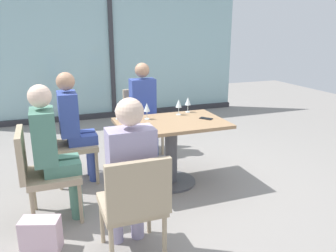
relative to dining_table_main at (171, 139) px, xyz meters
name	(u,v)px	position (x,y,z in m)	size (l,w,h in m)	color
ground_plane	(171,182)	(0.00, 0.00, -0.52)	(12.00, 12.00, 0.00)	gray
window_wall_backdrop	(112,55)	(0.00, 3.20, 0.69)	(5.15, 0.10, 2.70)	#90B7BC
dining_table_main	(171,139)	(0.00, 0.00, 0.00)	(1.17, 0.77, 0.73)	#997551
chair_side_end	(42,169)	(-1.36, -0.30, -0.03)	(0.50, 0.46, 0.87)	tan
chair_near_window	(142,117)	(0.00, 1.16, -0.03)	(0.46, 0.51, 0.87)	tan
chair_front_left	(134,201)	(-0.73, -1.16, -0.03)	(0.46, 0.50, 0.87)	tan
chair_far_left	(66,140)	(-1.10, 0.45, -0.03)	(0.50, 0.46, 0.87)	tan
person_side_end	(52,146)	(-1.25, -0.30, 0.18)	(0.39, 0.34, 1.26)	#4C7F6B
person_near_window	(144,104)	(0.00, 1.05, 0.18)	(0.34, 0.39, 1.26)	#384C9E
person_front_left	(130,170)	(-0.73, -1.05, 0.18)	(0.34, 0.39, 1.26)	#9E93B7
person_far_left	(75,122)	(-0.99, 0.45, 0.18)	(0.39, 0.34, 1.26)	#384C9E
wine_glass_0	(147,108)	(-0.22, 0.18, 0.34)	(0.07, 0.07, 0.18)	silver
wine_glass_1	(188,101)	(0.34, 0.32, 0.34)	(0.07, 0.07, 0.18)	silver
wine_glass_2	(179,104)	(0.19, 0.24, 0.34)	(0.07, 0.07, 0.18)	silver
wine_glass_3	(118,108)	(-0.52, 0.30, 0.34)	(0.07, 0.07, 0.18)	silver
coffee_cup	(137,123)	(-0.42, -0.10, 0.25)	(0.08, 0.08, 0.09)	white
cell_phone_on_table	(206,118)	(0.41, -0.03, 0.21)	(0.07, 0.14, 0.01)	black
handbag_0	(41,235)	(-1.41, -0.80, -0.38)	(0.30, 0.16, 0.28)	beige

